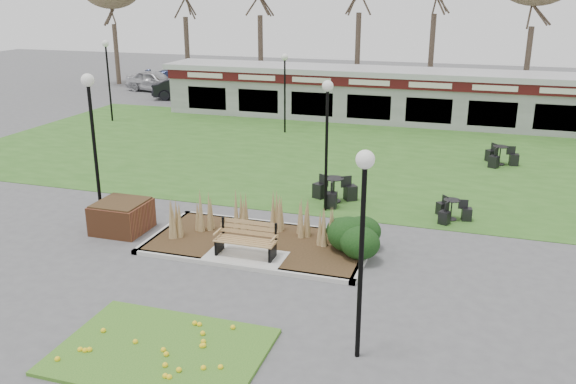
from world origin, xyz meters
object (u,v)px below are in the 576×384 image
(lamp_post_near_right, at_px, (363,211))
(lamp_post_far_left, at_px, (107,63))
(car_silver, at_px, (155,81))
(car_blue, at_px, (179,79))
(bistro_set_c, at_px, (451,213))
(car_black, at_px, (187,88))
(park_bench, at_px, (247,239))
(bistro_set_d, at_px, (499,158))
(bistro_set_a, at_px, (334,194))
(brick_planter, at_px, (122,216))
(food_pavilion, at_px, (374,94))
(lamp_post_near_left, at_px, (327,117))
(lamp_post_mid_left, at_px, (91,116))
(lamp_post_mid_right, at_px, (285,76))

(lamp_post_near_right, relative_size, lamp_post_far_left, 0.97)
(car_silver, height_order, car_blue, car_silver)
(bistro_set_c, relative_size, car_black, 0.28)
(park_bench, distance_m, bistro_set_d, 13.83)
(bistro_set_a, relative_size, car_blue, 0.33)
(brick_planter, bearing_deg, bistro_set_c, 22.63)
(park_bench, xyz_separation_m, car_black, (-13.21, 22.79, 0.15))
(bistro_set_d, bearing_deg, bistro_set_c, -102.11)
(food_pavilion, distance_m, car_silver, 17.81)
(brick_planter, height_order, bistro_set_d, brick_planter)
(lamp_post_near_left, relative_size, lamp_post_mid_left, 0.92)
(park_bench, distance_m, lamp_post_far_left, 20.70)
(bistro_set_a, height_order, bistro_set_c, bistro_set_a)
(bistro_set_c, bearing_deg, lamp_post_near_left, -174.63)
(lamp_post_mid_right, bearing_deg, lamp_post_far_left, -179.14)
(park_bench, xyz_separation_m, bistro_set_d, (6.76, 12.06, -0.30))
(bistro_set_d, bearing_deg, car_silver, 151.13)
(bistro_set_a, height_order, bistro_set_d, bistro_set_a)
(bistro_set_d, bearing_deg, lamp_post_near_left, -126.27)
(lamp_post_far_left, height_order, car_silver, lamp_post_far_left)
(park_bench, distance_m, lamp_post_mid_left, 6.21)
(lamp_post_mid_right, height_order, bistro_set_c, lamp_post_mid_right)
(park_bench, bearing_deg, lamp_post_far_left, 133.00)
(lamp_post_near_left, bearing_deg, bistro_set_d, 53.73)
(lamp_post_far_left, bearing_deg, park_bench, -47.00)
(lamp_post_near_left, distance_m, lamp_post_mid_left, 7.28)
(lamp_post_near_left, xyz_separation_m, bistro_set_c, (4.08, 0.38, -2.94))
(bistro_set_d, distance_m, car_black, 22.68)
(food_pavilion, height_order, car_black, food_pavilion)
(bistro_set_d, bearing_deg, food_pavilion, 131.44)
(lamp_post_far_left, distance_m, bistro_set_d, 21.18)
(lamp_post_mid_left, bearing_deg, brick_planter, -21.19)
(lamp_post_near_left, xyz_separation_m, car_silver, (-18.07, 20.77, -2.43))
(lamp_post_mid_right, relative_size, bistro_set_c, 3.22)
(lamp_post_near_left, distance_m, bistro_set_c, 5.04)
(lamp_post_near_right, xyz_separation_m, car_blue, (-19.66, 30.50, -2.43))
(bistro_set_c, bearing_deg, lamp_post_mid_right, 130.77)
(lamp_post_far_left, bearing_deg, lamp_post_mid_right, 0.86)
(food_pavilion, relative_size, bistro_set_a, 15.17)
(bistro_set_a, bearing_deg, bistro_set_d, 50.41)
(food_pavilion, xyz_separation_m, car_blue, (-15.81, 7.04, -0.76))
(brick_planter, distance_m, lamp_post_far_left, 17.42)
(lamp_post_near_left, distance_m, car_blue, 28.17)
(lamp_post_mid_right, relative_size, car_silver, 0.91)
(park_bench, bearing_deg, car_blue, 120.59)
(brick_planter, bearing_deg, food_pavilion, 76.94)
(food_pavilion, bearing_deg, bistro_set_a, -85.32)
(lamp_post_near_right, height_order, bistro_set_d, lamp_post_near_right)
(park_bench, relative_size, bistro_set_d, 1.14)
(bistro_set_c, bearing_deg, lamp_post_near_right, -98.98)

